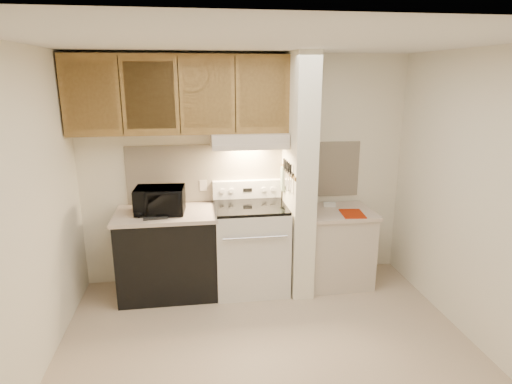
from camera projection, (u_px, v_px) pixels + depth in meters
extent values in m
plane|color=#C2AC91|center=(269.00, 351.00, 3.65)|extent=(3.60, 3.60, 0.00)
plane|color=white|center=(272.00, 42.00, 2.99)|extent=(3.60, 3.60, 0.00)
cube|color=white|center=(246.00, 170.00, 4.75)|extent=(3.60, 2.50, 0.02)
cube|color=white|center=(23.00, 223.00, 3.07)|extent=(0.02, 3.00, 2.50)
cube|color=white|center=(482.00, 202.00, 3.57)|extent=(0.02, 3.00, 2.50)
cube|color=#FFEACA|center=(246.00, 172.00, 4.74)|extent=(2.60, 0.02, 0.63)
cube|color=silver|center=(251.00, 248.00, 4.63)|extent=(0.76, 0.65, 0.92)
cube|color=black|center=(255.00, 257.00, 4.32)|extent=(0.50, 0.01, 0.30)
cylinder|color=silver|center=(255.00, 238.00, 4.22)|extent=(0.65, 0.02, 0.02)
cube|color=black|center=(250.00, 206.00, 4.50)|extent=(0.74, 0.64, 0.03)
cube|color=silver|center=(247.00, 189.00, 4.75)|extent=(0.76, 0.08, 0.20)
cube|color=black|center=(248.00, 190.00, 4.71)|extent=(0.10, 0.01, 0.04)
cylinder|color=silver|center=(222.00, 191.00, 4.66)|extent=(0.05, 0.02, 0.05)
cylinder|color=silver|center=(231.00, 191.00, 4.68)|extent=(0.05, 0.02, 0.05)
cylinder|color=silver|center=(264.00, 189.00, 4.73)|extent=(0.05, 0.02, 0.05)
cylinder|color=silver|center=(273.00, 189.00, 4.74)|extent=(0.05, 0.02, 0.05)
cube|color=black|center=(168.00, 255.00, 4.52)|extent=(1.00, 0.63, 0.87)
cube|color=beige|center=(166.00, 214.00, 4.40)|extent=(1.04, 0.67, 0.04)
cube|color=black|center=(156.00, 218.00, 4.19)|extent=(0.25, 0.10, 0.02)
cylinder|color=#286560|center=(170.00, 211.00, 4.30)|extent=(0.11, 0.11, 0.10)
cube|color=beige|center=(203.00, 185.00, 4.70)|extent=(0.08, 0.01, 0.12)
imported|color=black|center=(160.00, 200.00, 4.34)|extent=(0.51, 0.36, 0.27)
cube|color=white|center=(299.00, 176.00, 4.49)|extent=(0.22, 0.70, 2.50)
cube|color=olive|center=(288.00, 172.00, 4.46)|extent=(0.01, 0.70, 0.04)
cube|color=black|center=(288.00, 171.00, 4.40)|extent=(0.02, 0.42, 0.04)
cube|color=silver|center=(291.00, 184.00, 4.26)|extent=(0.01, 0.03, 0.16)
cylinder|color=black|center=(291.00, 169.00, 4.24)|extent=(0.02, 0.02, 0.10)
cube|color=silver|center=(288.00, 183.00, 4.36)|extent=(0.01, 0.04, 0.18)
cylinder|color=black|center=(289.00, 168.00, 4.32)|extent=(0.02, 0.02, 0.10)
cube|color=silver|center=(287.00, 182.00, 4.44)|extent=(0.01, 0.04, 0.20)
cylinder|color=black|center=(287.00, 166.00, 4.39)|extent=(0.02, 0.02, 0.10)
cube|color=silver|center=(286.00, 179.00, 4.49)|extent=(0.01, 0.04, 0.16)
cylinder|color=black|center=(285.00, 164.00, 4.48)|extent=(0.02, 0.02, 0.10)
cube|color=silver|center=(284.00, 178.00, 4.59)|extent=(0.01, 0.04, 0.18)
cylinder|color=black|center=(284.00, 163.00, 4.54)|extent=(0.02, 0.02, 0.10)
cube|color=gray|center=(283.00, 179.00, 4.65)|extent=(0.03, 0.11, 0.26)
cube|color=beige|center=(337.00, 248.00, 4.77)|extent=(0.70, 0.60, 0.81)
cube|color=beige|center=(339.00, 212.00, 4.66)|extent=(0.74, 0.64, 0.04)
cube|color=#A12205|center=(352.00, 214.00, 4.53)|extent=(0.26, 0.33, 0.01)
cube|color=white|center=(330.00, 204.00, 4.80)|extent=(0.15, 0.12, 0.04)
cube|color=beige|center=(249.00, 140.00, 4.44)|extent=(0.78, 0.44, 0.15)
cube|color=beige|center=(251.00, 147.00, 4.25)|extent=(0.78, 0.04, 0.06)
cube|color=olive|center=(179.00, 95.00, 4.26)|extent=(2.18, 0.33, 0.77)
cube|color=olive|center=(90.00, 96.00, 4.00)|extent=(0.46, 0.01, 0.63)
cube|color=black|center=(120.00, 96.00, 4.04)|extent=(0.01, 0.01, 0.73)
cube|color=olive|center=(150.00, 95.00, 4.07)|extent=(0.46, 0.01, 0.63)
cube|color=black|center=(179.00, 95.00, 4.11)|extent=(0.01, 0.01, 0.73)
cube|color=olive|center=(207.00, 95.00, 4.15)|extent=(0.46, 0.01, 0.63)
cube|color=black|center=(235.00, 95.00, 4.19)|extent=(0.01, 0.01, 0.73)
cube|color=olive|center=(263.00, 95.00, 4.23)|extent=(0.46, 0.01, 0.63)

